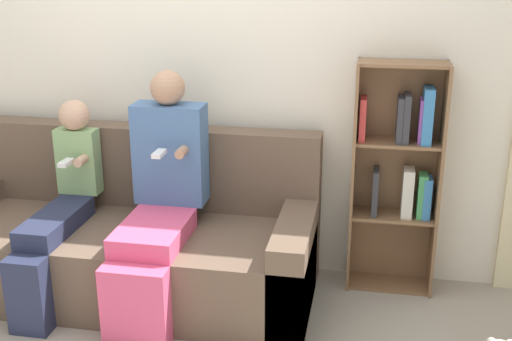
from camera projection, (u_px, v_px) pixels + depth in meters
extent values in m
cube|color=silver|center=(196.00, 65.00, 3.84)|extent=(10.00, 0.06, 2.55)
cube|color=brown|center=(120.00, 265.00, 3.67)|extent=(2.20, 0.71, 0.42)
cube|color=brown|center=(144.00, 197.00, 4.01)|extent=(2.20, 0.18, 0.92)
cube|color=brown|center=(293.00, 270.00, 3.48)|extent=(0.19, 0.71, 0.55)
cube|color=#DB4C75|center=(136.00, 306.00, 3.24)|extent=(0.35, 0.12, 0.42)
cube|color=#DB4C75|center=(153.00, 233.00, 3.45)|extent=(0.35, 0.51, 0.11)
cube|color=#476B9E|center=(170.00, 154.00, 3.66)|extent=(0.41, 0.18, 0.58)
sphere|color=tan|center=(168.00, 88.00, 3.54)|extent=(0.20, 0.20, 0.20)
cylinder|color=tan|center=(182.00, 152.00, 3.49)|extent=(0.05, 0.10, 0.05)
cube|color=white|center=(159.00, 154.00, 3.47)|extent=(0.05, 0.12, 0.02)
cube|color=#232842|center=(29.00, 296.00, 3.35)|extent=(0.21, 0.12, 0.42)
cube|color=#232842|center=(55.00, 222.00, 3.59)|extent=(0.21, 0.58, 0.11)
cube|color=#84AD70|center=(79.00, 161.00, 3.83)|extent=(0.25, 0.11, 0.39)
sphere|color=tan|center=(74.00, 115.00, 3.74)|extent=(0.18, 0.18, 0.18)
cylinder|color=tan|center=(81.00, 161.00, 3.70)|extent=(0.05, 0.10, 0.05)
cube|color=white|center=(66.00, 163.00, 3.67)|extent=(0.05, 0.12, 0.02)
cube|color=brown|center=(353.00, 178.00, 3.71)|extent=(0.02, 0.24, 1.35)
cube|color=brown|center=(438.00, 183.00, 3.63)|extent=(0.02, 0.24, 1.35)
cube|color=brown|center=(395.00, 174.00, 3.77)|extent=(0.50, 0.02, 1.35)
cube|color=brown|center=(388.00, 284.00, 3.88)|extent=(0.46, 0.21, 0.02)
cube|color=brown|center=(393.00, 216.00, 3.74)|extent=(0.46, 0.21, 0.02)
cube|color=brown|center=(398.00, 143.00, 3.60)|extent=(0.46, 0.21, 0.02)
cube|color=brown|center=(404.00, 64.00, 3.46)|extent=(0.46, 0.21, 0.02)
cube|color=#333338|center=(400.00, 119.00, 3.55)|extent=(0.03, 0.16, 0.26)
cube|color=#333338|center=(406.00, 118.00, 3.55)|extent=(0.04, 0.16, 0.27)
cube|color=teal|center=(427.00, 115.00, 3.52)|extent=(0.06, 0.17, 0.31)
cube|color=#333338|center=(375.00, 191.00, 3.71)|extent=(0.03, 0.16, 0.27)
cube|color=beige|center=(407.00, 192.00, 3.68)|extent=(0.06, 0.13, 0.29)
cube|color=#934CA3|center=(423.00, 121.00, 3.53)|extent=(0.05, 0.12, 0.25)
cube|color=teal|center=(427.00, 197.00, 3.67)|extent=(0.05, 0.13, 0.24)
cube|color=#C63838|center=(363.00, 119.00, 3.59)|extent=(0.03, 0.15, 0.24)
cube|color=#429956|center=(422.00, 195.00, 3.67)|extent=(0.05, 0.12, 0.26)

